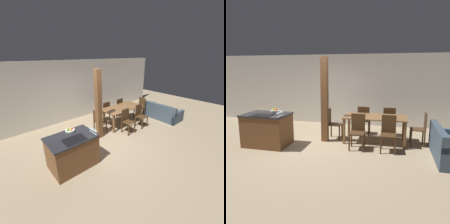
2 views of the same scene
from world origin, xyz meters
The scene contains 17 objects.
ground_plane centered at (0.00, 0.00, 0.00)m, with size 16.00×16.00×0.00m, color #9E896B.
wall_back centered at (0.00, 2.63, 1.35)m, with size 11.20×0.08×2.70m.
kitchen_island centered at (-1.33, -0.35, 0.46)m, with size 1.25×0.88×0.92m.
fruit_bowl centered at (-1.22, -0.08, 0.96)m, with size 0.27×0.27×0.10m.
wine_glass_near centered at (-0.78, -0.71, 1.04)m, with size 0.07×0.07×0.15m.
wine_glass_middle centered at (-0.78, -0.63, 1.04)m, with size 0.07×0.07×0.15m.
wine_glass_far centered at (-0.78, -0.54, 1.04)m, with size 0.07×0.07×0.15m.
wine_glass_end centered at (-0.78, -0.45, 1.04)m, with size 0.07×0.07×0.15m.
dining_table centered at (1.61, 0.67, 0.68)m, with size 1.82×0.92×0.78m.
dining_chair_near_left centered at (1.20, -0.02, 0.50)m, with size 0.40×0.40×0.95m.
dining_chair_near_right centered at (2.02, -0.02, 0.50)m, with size 0.40×0.40×0.95m.
dining_chair_far_left centered at (1.20, 1.35, 0.50)m, with size 0.40×0.40×0.95m.
dining_chair_far_right centered at (2.02, 1.35, 0.50)m, with size 0.40×0.40×0.95m.
dining_chair_head_end centered at (0.32, 0.67, 0.50)m, with size 0.40×0.40×0.95m.
dining_chair_foot_end centered at (2.89, 0.67, 0.50)m, with size 0.40×0.40×0.95m.
couch centered at (3.50, -0.18, 0.26)m, with size 0.88×1.73×0.77m.
timber_post centered at (0.15, 0.40, 1.25)m, with size 0.19×0.19×2.49m.
Camera 1 is at (-2.80, -3.62, 2.95)m, focal length 24.00 mm.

